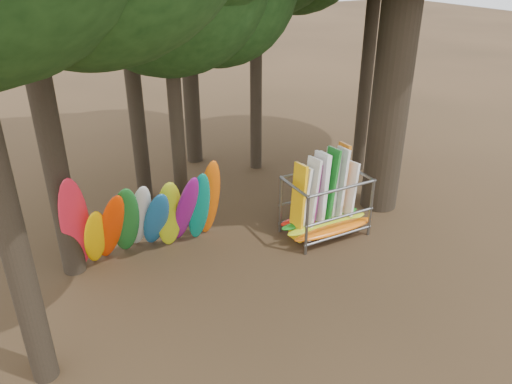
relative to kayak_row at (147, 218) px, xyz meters
name	(u,v)px	position (x,y,z in m)	size (l,w,h in m)	color
ground	(282,253)	(3.55, -1.60, -1.34)	(120.00, 120.00, 0.00)	#47331E
lake	(37,19)	(3.55, 58.40, -1.34)	(160.00, 160.00, 0.00)	gray
kayak_row	(147,218)	(0.00, 0.00, 0.00)	(4.64, 2.27, 3.26)	red
storage_rack	(325,207)	(5.32, -1.22, -0.40)	(2.94, 1.56, 2.79)	slate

